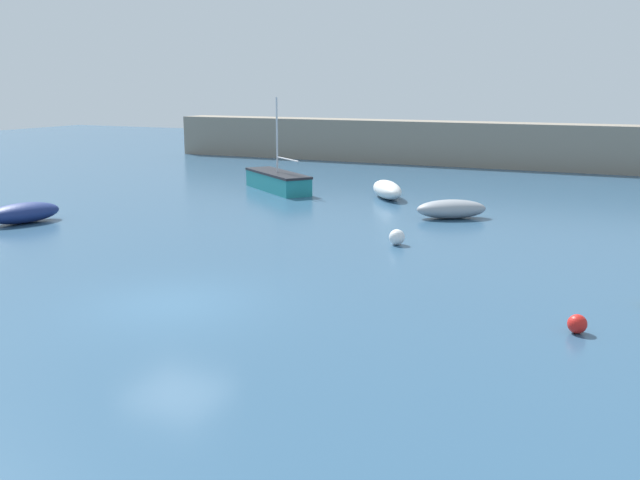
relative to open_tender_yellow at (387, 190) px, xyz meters
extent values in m
cube|color=#2D5170|center=(0.89, -18.24, -0.52)|extent=(120.00, 120.00, 0.20)
cube|color=gray|center=(0.89, 15.69, 1.03)|extent=(46.03, 2.61, 2.91)
ellipsoid|color=white|center=(0.00, 0.00, 0.00)|extent=(2.75, 3.29, 0.85)
cube|color=teal|center=(-5.97, -0.05, 0.00)|extent=(4.96, 4.27, 0.85)
cube|color=black|center=(-5.97, -0.05, 0.49)|extent=(5.06, 4.35, 0.12)
cylinder|color=silver|center=(-5.97, -0.05, 2.38)|extent=(0.09, 0.09, 3.91)
cylinder|color=silver|center=(-4.98, -0.81, 1.32)|extent=(2.02, 1.57, 0.07)
ellipsoid|color=gray|center=(4.17, -3.83, -0.04)|extent=(3.08, 2.51, 0.77)
ellipsoid|color=navy|center=(-10.96, -12.01, -0.02)|extent=(2.17, 3.22, 0.80)
sphere|color=white|center=(3.77, -9.48, -0.15)|extent=(0.54, 0.54, 0.54)
sphere|color=red|center=(10.30, -16.20, -0.21)|extent=(0.43, 0.43, 0.43)
camera|label=1|loc=(11.49, -32.20, 4.99)|focal=40.00mm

